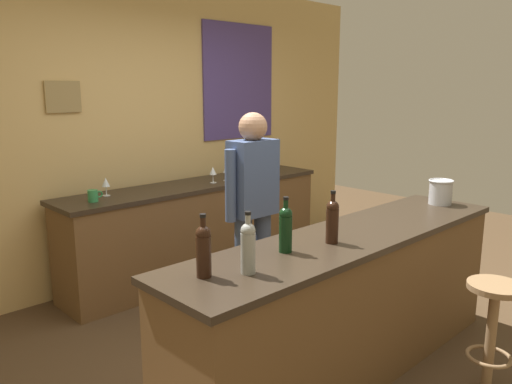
# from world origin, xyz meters

# --- Properties ---
(ground_plane) EXTENTS (10.00, 10.00, 0.00)m
(ground_plane) POSITION_xyz_m (0.00, 0.00, 0.00)
(ground_plane) COLOR #4C3823
(back_wall) EXTENTS (6.00, 0.09, 2.80)m
(back_wall) POSITION_xyz_m (0.02, 2.03, 1.41)
(back_wall) COLOR tan
(back_wall) RESTS_ON ground_plane
(bar_counter) EXTENTS (2.66, 0.60, 0.92)m
(bar_counter) POSITION_xyz_m (0.00, -0.40, 0.46)
(bar_counter) COLOR brown
(bar_counter) RESTS_ON ground_plane
(side_counter) EXTENTS (2.75, 0.56, 0.90)m
(side_counter) POSITION_xyz_m (0.40, 1.65, 0.45)
(side_counter) COLOR brown
(side_counter) RESTS_ON ground_plane
(bartender) EXTENTS (0.52, 0.21, 1.62)m
(bartender) POSITION_xyz_m (0.06, 0.52, 0.94)
(bartender) COLOR #384766
(bartender) RESTS_ON ground_plane
(bar_stool) EXTENTS (0.32, 0.32, 0.68)m
(bar_stool) POSITION_xyz_m (0.45, -1.11, 0.46)
(bar_stool) COLOR olive
(bar_stool) RESTS_ON ground_plane
(wine_bottle_a) EXTENTS (0.07, 0.07, 0.31)m
(wine_bottle_a) POSITION_xyz_m (-1.08, -0.34, 1.06)
(wine_bottle_a) COLOR black
(wine_bottle_a) RESTS_ON bar_counter
(wine_bottle_b) EXTENTS (0.07, 0.07, 0.31)m
(wine_bottle_b) POSITION_xyz_m (-0.90, -0.45, 1.06)
(wine_bottle_b) COLOR #999E99
(wine_bottle_b) RESTS_ON bar_counter
(wine_bottle_c) EXTENTS (0.07, 0.07, 0.31)m
(wine_bottle_c) POSITION_xyz_m (-0.54, -0.36, 1.06)
(wine_bottle_c) COLOR black
(wine_bottle_c) RESTS_ON bar_counter
(wine_bottle_d) EXTENTS (0.07, 0.07, 0.31)m
(wine_bottle_d) POSITION_xyz_m (-0.22, -0.43, 1.06)
(wine_bottle_d) COLOR black
(wine_bottle_d) RESTS_ON bar_counter
(ice_bucket) EXTENTS (0.19, 0.19, 0.19)m
(ice_bucket) POSITION_xyz_m (1.15, -0.40, 1.02)
(ice_bucket) COLOR #B7BABF
(ice_bucket) RESTS_ON bar_counter
(wine_glass_a) EXTENTS (0.07, 0.07, 0.16)m
(wine_glass_a) POSITION_xyz_m (-0.50, 1.72, 1.01)
(wine_glass_a) COLOR silver
(wine_glass_a) RESTS_ON side_counter
(wine_glass_b) EXTENTS (0.07, 0.07, 0.16)m
(wine_glass_b) POSITION_xyz_m (0.51, 1.56, 1.01)
(wine_glass_b) COLOR silver
(wine_glass_b) RESTS_ON side_counter
(wine_glass_c) EXTENTS (0.07, 0.07, 0.16)m
(wine_glass_c) POSITION_xyz_m (0.68, 1.56, 1.01)
(wine_glass_c) COLOR silver
(wine_glass_c) RESTS_ON side_counter
(coffee_mug) EXTENTS (0.13, 0.08, 0.09)m
(coffee_mug) POSITION_xyz_m (-0.68, 1.59, 0.95)
(coffee_mug) COLOR #338C4C
(coffee_mug) RESTS_ON side_counter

